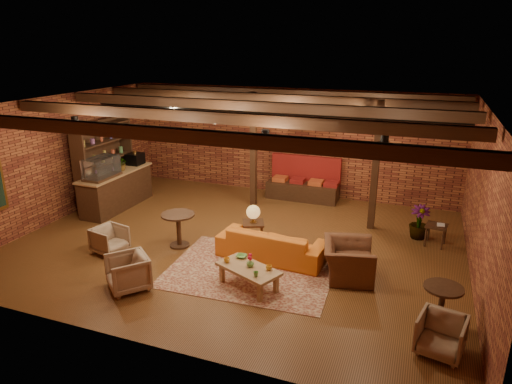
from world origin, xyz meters
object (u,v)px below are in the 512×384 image
at_px(sofa, 272,244).
at_px(armchair_a, 110,239).
at_px(coffee_table, 248,269).
at_px(side_table_lamp, 253,215).
at_px(armchair_right, 348,255).
at_px(plant_tall, 423,189).
at_px(armchair_far, 441,333).
at_px(round_table_right, 442,300).
at_px(side_table_book, 437,226).
at_px(armchair_b, 128,271).
at_px(round_table_left, 178,224).

height_order(sofa, armchair_a, sofa).
xyz_separation_m(coffee_table, side_table_lamp, (-0.57, 1.76, 0.38)).
bearing_deg(sofa, armchair_a, 20.01).
height_order(armchair_right, plant_tall, plant_tall).
xyz_separation_m(coffee_table, armchair_a, (-3.44, 0.33, -0.05)).
bearing_deg(armchair_far, armchair_a, -176.65).
height_order(armchair_right, round_table_right, armchair_right).
bearing_deg(side_table_book, armchair_b, -142.81).
xyz_separation_m(sofa, armchair_far, (3.39, -2.11, -0.00)).
distance_m(coffee_table, side_table_lamp, 1.89).
bearing_deg(armchair_a, side_table_book, -54.76).
relative_size(sofa, side_table_lamp, 2.34).
xyz_separation_m(round_table_right, armchair_far, (0.00, -0.72, -0.15)).
height_order(round_table_left, armchair_right, armchair_right).
height_order(coffee_table, armchair_right, armchair_right).
height_order(sofa, round_table_right, round_table_right).
xyz_separation_m(side_table_lamp, armchair_far, (3.99, -2.55, -0.42)).
relative_size(coffee_table, armchair_a, 2.08).
distance_m(round_table_left, armchair_a, 1.54).
height_order(side_table_lamp, armchair_b, side_table_lamp).
bearing_deg(side_table_lamp, armchair_b, -120.41).
xyz_separation_m(sofa, armchair_right, (1.68, -0.25, 0.14)).
bearing_deg(round_table_right, armchair_b, -171.94).
xyz_separation_m(side_table_lamp, plant_tall, (3.53, 1.81, 0.47)).
xyz_separation_m(coffee_table, round_table_left, (-2.17, 1.16, 0.16)).
bearing_deg(plant_tall, round_table_left, -154.80).
bearing_deg(round_table_right, armchair_far, -90.00).
xyz_separation_m(side_table_lamp, armchair_b, (-1.53, -2.61, -0.39)).
bearing_deg(side_table_lamp, armchair_far, -32.57).
height_order(round_table_left, plant_tall, plant_tall).
bearing_deg(plant_tall, side_table_book, -37.63).
xyz_separation_m(armchair_b, armchair_right, (3.81, 1.93, 0.11)).
height_order(side_table_lamp, armchair_right, side_table_lamp).
distance_m(armchair_b, plant_tall, 6.78).
relative_size(round_table_left, round_table_right, 1.07).
bearing_deg(sofa, plant_tall, -138.63).
bearing_deg(side_table_book, plant_tall, 142.37).
xyz_separation_m(armchair_b, round_table_right, (5.52, 0.78, 0.12)).
bearing_deg(sofa, coffee_table, 92.76).
bearing_deg(side_table_lamp, plant_tall, 27.14).
height_order(side_table_lamp, armchair_far, side_table_lamp).
xyz_separation_m(side_table_book, plant_tall, (-0.38, 0.29, 0.75)).
relative_size(coffee_table, armchair_b, 1.85).
distance_m(round_table_right, armchair_far, 0.73).
xyz_separation_m(side_table_lamp, armchair_a, (-2.86, -1.43, -0.43)).
bearing_deg(armchair_b, side_table_lamp, 100.14).
bearing_deg(sofa, round_table_right, 161.51).
relative_size(round_table_left, armchair_b, 1.06).
bearing_deg(sofa, side_table_book, -145.57).
height_order(armchair_far, plant_tall, plant_tall).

